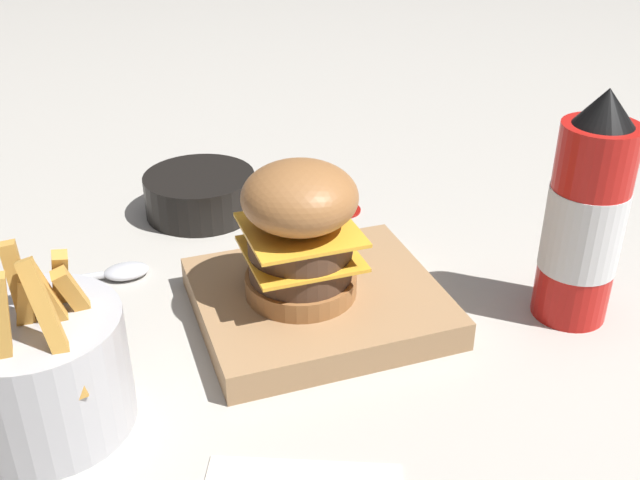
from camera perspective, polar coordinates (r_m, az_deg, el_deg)
The scene contains 8 objects.
ground_plane at distance 0.66m, azimuth 3.48°, elevation -4.93°, with size 6.00×6.00×0.00m, color #B7B2A8.
serving_board at distance 0.64m, azimuth 0.00°, elevation -4.96°, with size 0.20×0.18×0.03m.
burger at distance 0.60m, azimuth -1.56°, elevation 0.80°, with size 0.09×0.09×0.12m.
ketchup_bottle at distance 0.64m, azimuth 19.53°, elevation 1.50°, with size 0.06×0.06×0.20m.
fries_basket at distance 0.55m, azimuth -20.42°, elevation -9.22°, with size 0.12×0.12×0.14m.
side_bowl at distance 0.81m, azimuth -9.13°, elevation 3.59°, with size 0.12×0.12×0.04m.
spoon at distance 0.72m, azimuth -16.63°, elevation -2.63°, with size 0.17×0.03×0.01m.
ketchup_puddle at distance 0.82m, azimuth 1.65°, elevation 2.37°, with size 0.04×0.04×0.00m.
Camera 1 is at (-0.22, -0.50, 0.37)m, focal length 42.00 mm.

